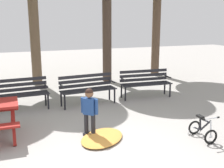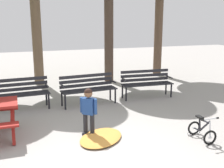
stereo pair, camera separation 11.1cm
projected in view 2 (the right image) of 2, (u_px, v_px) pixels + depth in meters
The scene contains 7 objects.
ground at pixel (108, 155), 4.98m from camera, with size 36.00×36.00×0.00m, color gray.
park_bench_left at pixel (18, 91), 7.40m from camera, with size 1.62×0.54×0.85m.
park_bench_right at pixel (88, 87), 7.92m from camera, with size 1.63×0.57×0.85m.
park_bench_far_right at pixel (146, 81), 8.64m from camera, with size 1.63×0.58×0.85m.
child_standing at pixel (89, 108), 5.71m from camera, with size 0.30×0.29×1.02m.
kids_bicycle at pixel (202, 130), 5.58m from camera, with size 0.39×0.57×0.54m.
leaf_pile at pixel (101, 138), 5.63m from camera, with size 1.10×0.77×0.07m, color #C68438.
Camera 2 is at (-1.52, -4.30, 2.37)m, focal length 44.20 mm.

